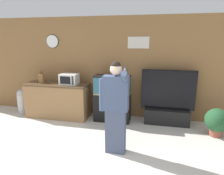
{
  "coord_description": "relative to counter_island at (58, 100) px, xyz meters",
  "views": [
    {
      "loc": [
        1.32,
        -1.94,
        2.04
      ],
      "look_at": [
        0.44,
        2.01,
        1.05
      ],
      "focal_mm": 32.0,
      "sensor_mm": 36.0,
      "label": 1
    }
  ],
  "objects": [
    {
      "name": "person_standing",
      "position": [
        1.83,
        -1.36,
        0.42
      ],
      "size": [
        0.53,
        0.4,
        1.68
      ],
      "color": "#424C66",
      "rests_on": "ground_plane"
    },
    {
      "name": "tv_on_stand",
      "position": [
        2.81,
        0.17,
        -0.07
      ],
      "size": [
        1.28,
        0.4,
        1.33
      ],
      "color": "black",
      "rests_on": "ground_plane"
    },
    {
      "name": "trash_bin",
      "position": [
        -1.12,
        0.05,
        -0.1
      ],
      "size": [
        0.26,
        0.26,
        0.69
      ],
      "color": "#B7B7BC",
      "rests_on": "ground_plane"
    },
    {
      "name": "knife_block",
      "position": [
        -0.43,
        0.01,
        0.57
      ],
      "size": [
        0.13,
        0.12,
        0.33
      ],
      "color": "brown",
      "rests_on": "counter_island"
    },
    {
      "name": "aquarium_on_stand",
      "position": [
        1.47,
        0.05,
        0.13
      ],
      "size": [
        0.9,
        0.4,
        1.17
      ],
      "color": "black",
      "rests_on": "ground_plane"
    },
    {
      "name": "wall_back_paneled",
      "position": [
        1.18,
        0.48,
        0.85
      ],
      "size": [
        10.0,
        0.08,
        2.6
      ],
      "color": "olive",
      "rests_on": "ground_plane"
    },
    {
      "name": "potted_plant",
      "position": [
        3.83,
        -0.28,
        -0.11
      ],
      "size": [
        0.5,
        0.5,
        0.61
      ],
      "color": "brown",
      "rests_on": "ground_plane"
    },
    {
      "name": "microwave",
      "position": [
        0.35,
        0.03,
        0.59
      ],
      "size": [
        0.45,
        0.33,
        0.27
      ],
      "color": "white",
      "rests_on": "counter_island"
    },
    {
      "name": "counter_island",
      "position": [
        0.0,
        0.0,
        0.0
      ],
      "size": [
        1.69,
        0.59,
        0.9
      ],
      "color": "olive",
      "rests_on": "ground_plane"
    }
  ]
}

